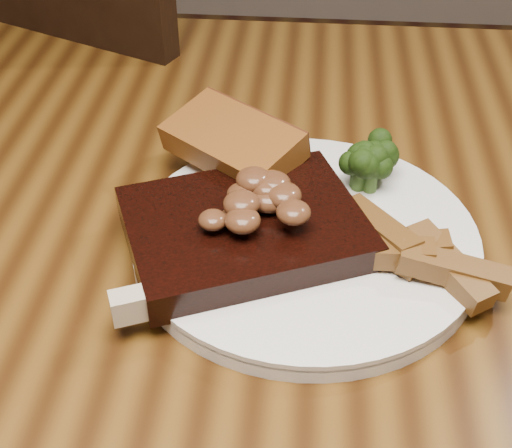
% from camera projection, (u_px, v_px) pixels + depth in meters
% --- Properties ---
extents(dining_table, '(1.60, 0.90, 0.75)m').
position_uv_depth(dining_table, '(248.00, 355.00, 0.58)').
color(dining_table, '#543510').
rests_on(dining_table, ground).
extents(chair_far, '(0.60, 0.60, 0.96)m').
position_uv_depth(chair_far, '(108.00, 128.00, 1.10)').
color(chair_far, black).
rests_on(chair_far, ground).
extents(plate, '(0.32, 0.32, 0.01)m').
position_uv_depth(plate, '(305.00, 241.00, 0.54)').
color(plate, white).
rests_on(plate, dining_table).
extents(steak, '(0.20, 0.18, 0.02)m').
position_uv_depth(steak, '(245.00, 229.00, 0.52)').
color(steak, black).
rests_on(steak, plate).
extents(steak_bone, '(0.16, 0.08, 0.02)m').
position_uv_depth(steak_bone, '(236.00, 286.00, 0.48)').
color(steak_bone, '#BDAE92').
rests_on(steak_bone, plate).
extents(mushroom_pile, '(0.08, 0.08, 0.03)m').
position_uv_depth(mushroom_pile, '(253.00, 193.00, 0.51)').
color(mushroom_pile, '#542E1A').
rests_on(mushroom_pile, steak).
extents(garlic_bread, '(0.13, 0.12, 0.02)m').
position_uv_depth(garlic_bread, '(233.00, 162.00, 0.59)').
color(garlic_bread, brown).
rests_on(garlic_bread, plate).
extents(potato_wedges, '(0.10, 0.10, 0.02)m').
position_uv_depth(potato_wedges, '(405.00, 244.00, 0.51)').
color(potato_wedges, brown).
rests_on(potato_wedges, plate).
extents(broccoli_cluster, '(0.06, 0.06, 0.04)m').
position_uv_depth(broccoli_cluster, '(371.00, 168.00, 0.57)').
color(broccoli_cluster, '#1B310B').
rests_on(broccoli_cluster, plate).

